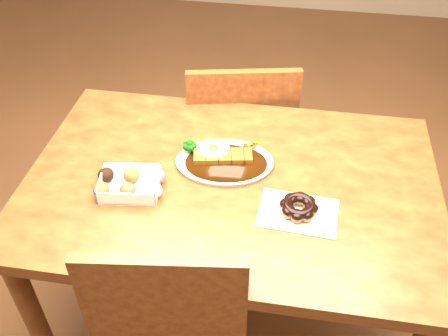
% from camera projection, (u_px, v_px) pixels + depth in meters
% --- Properties ---
extents(ground, '(6.00, 6.00, 0.00)m').
position_uv_depth(ground, '(229.00, 321.00, 1.95)').
color(ground, brown).
rests_on(ground, ground).
extents(table, '(1.20, 0.80, 0.75)m').
position_uv_depth(table, '(231.00, 203.00, 1.52)').
color(table, '#512110').
rests_on(table, ground).
extents(chair_far, '(0.50, 0.50, 0.87)m').
position_uv_depth(chair_far, '(239.00, 140.00, 2.04)').
color(chair_far, '#512110').
rests_on(chair_far, ground).
extents(katsu_curry_plate, '(0.31, 0.24, 0.06)m').
position_uv_depth(katsu_curry_plate, '(223.00, 159.00, 1.50)').
color(katsu_curry_plate, white).
rests_on(katsu_curry_plate, table).
extents(donut_box, '(0.20, 0.15, 0.05)m').
position_uv_depth(donut_box, '(130.00, 183.00, 1.41)').
color(donut_box, white).
rests_on(donut_box, table).
extents(pon_de_ring, '(0.22, 0.16, 0.04)m').
position_uv_depth(pon_de_ring, '(299.00, 207.00, 1.34)').
color(pon_de_ring, silver).
rests_on(pon_de_ring, table).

